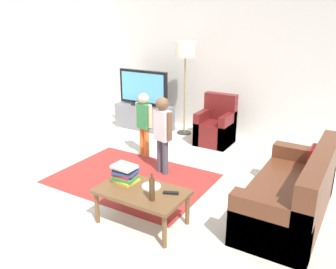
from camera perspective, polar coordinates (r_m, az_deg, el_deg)
The scene contains 15 objects.
ground at distance 4.81m, azimuth -3.72°, elevation -9.37°, with size 7.80×7.80×0.00m, color beige.
wall_back at distance 6.97m, azimuth 10.38°, elevation 11.06°, with size 6.00×0.12×2.70m, color silver.
area_rug at distance 5.21m, azimuth -5.80°, elevation -7.04°, with size 2.20×1.60×0.01m, color #9E2D28.
tv_stand at distance 7.31m, azimuth -3.83°, elevation 2.83°, with size 1.20×0.44×0.50m.
tv at distance 7.15m, azimuth -4.03°, elevation 7.44°, with size 1.10×0.28×0.71m.
couch at distance 4.39m, azimuth 19.90°, elevation -9.28°, with size 0.80×1.80×0.86m.
armchair at distance 6.51m, azimuth 7.79°, elevation 1.13°, with size 0.60×0.60×0.90m.
floor_lamp at distance 6.74m, azimuth 2.80°, elevation 12.75°, with size 0.36×0.36×1.78m.
child_near_tv at distance 5.79m, azimuth -3.90°, elevation 2.56°, with size 0.35×0.17×1.07m.
child_center at distance 5.11m, azimuth -0.91°, elevation 0.97°, with size 0.37×0.21×1.16m.
coffee_table at distance 4.01m, azimuth -4.27°, elevation -9.57°, with size 1.00×0.60×0.42m.
book_stack at distance 4.17m, azimuth -6.95°, elevation -6.24°, with size 0.31×0.26×0.19m.
bottle at distance 3.72m, azimuth -2.60°, elevation -8.77°, with size 0.06×0.06×0.31m.
tv_remote at distance 3.90m, azimuth 0.47°, elevation -9.39°, with size 0.17×0.05×0.02m, color black.
plate at distance 4.04m, azimuth -2.71°, elevation -8.35°, with size 0.22×0.22×0.02m.
Camera 1 is at (2.43, -3.46, 2.29)m, focal length 37.78 mm.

